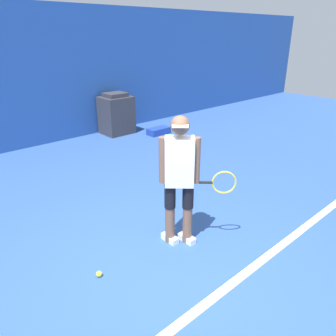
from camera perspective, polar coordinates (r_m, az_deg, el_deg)
name	(u,v)px	position (r m, az deg, el deg)	size (l,w,h in m)	color
ground_plane	(173,275)	(3.84, 0.80, -18.10)	(24.00, 24.00, 0.00)	#2D5193
court_baseline	(209,301)	(3.56, 7.16, -22.06)	(21.60, 0.10, 0.01)	white
tennis_player	(180,176)	(3.89, 2.14, -1.46)	(0.70, 0.67, 1.65)	brown
tennis_ball	(99,274)	(3.87, -11.91, -17.60)	(0.07, 0.07, 0.07)	#D1E533
covered_chair	(116,114)	(8.82, -8.97, 9.23)	(0.76, 0.67, 1.07)	#333338
equipment_bag	(159,131)	(8.73, -1.65, 6.47)	(0.60, 0.32, 0.17)	#1E3D99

